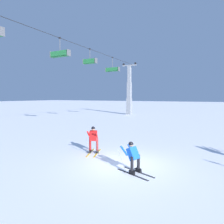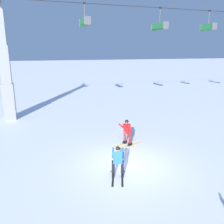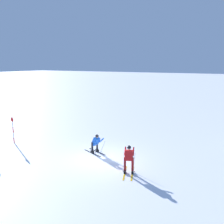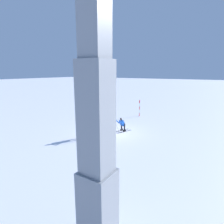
{
  "view_description": "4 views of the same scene",
  "coord_description": "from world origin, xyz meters",
  "px_view_note": "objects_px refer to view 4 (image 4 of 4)",
  "views": [
    {
      "loc": [
        -8.84,
        -3.97,
        3.35
      ],
      "look_at": [
        -0.13,
        0.65,
        2.58
      ],
      "focal_mm": 32.12,
      "sensor_mm": 36.0,
      "label": 1
    },
    {
      "loc": [
        -4.09,
        -10.0,
        5.6
      ],
      "look_at": [
        -0.91,
        -0.21,
        2.89
      ],
      "focal_mm": 37.68,
      "sensor_mm": 36.0,
      "label": 2
    },
    {
      "loc": [
        12.37,
        7.39,
        6.09
      ],
      "look_at": [
        -0.41,
        0.69,
        3.09
      ],
      "focal_mm": 38.29,
      "sensor_mm": 36.0,
      "label": 3
    },
    {
      "loc": [
        -9.14,
        14.45,
        5.68
      ],
      "look_at": [
        -0.74,
        0.97,
        2.22
      ],
      "focal_mm": 30.1,
      "sensor_mm": 36.0,
      "label": 4
    }
  ],
  "objects_px": {
    "lift_tower_near": "(97,139)",
    "trail_marker_pole": "(139,108)",
    "skier_carving_main": "(122,124)",
    "skier_distant_uphill": "(109,109)",
    "skier_distant_downhill": "(87,128)"
  },
  "relations": [
    {
      "from": "lift_tower_near",
      "to": "skier_distant_uphill",
      "type": "relative_size",
      "value": 5.19
    },
    {
      "from": "skier_distant_downhill",
      "to": "skier_distant_uphill",
      "type": "bearing_deg",
      "value": -70.26
    },
    {
      "from": "lift_tower_near",
      "to": "skier_distant_uphill",
      "type": "bearing_deg",
      "value": -58.14
    },
    {
      "from": "skier_carving_main",
      "to": "lift_tower_near",
      "type": "bearing_deg",
      "value": 115.74
    },
    {
      "from": "lift_tower_near",
      "to": "skier_distant_downhill",
      "type": "height_order",
      "value": "lift_tower_near"
    },
    {
      "from": "skier_carving_main",
      "to": "trail_marker_pole",
      "type": "relative_size",
      "value": 0.87
    },
    {
      "from": "skier_carving_main",
      "to": "trail_marker_pole",
      "type": "bearing_deg",
      "value": -80.3
    },
    {
      "from": "lift_tower_near",
      "to": "trail_marker_pole",
      "type": "xyz_separation_m",
      "value": [
        6.65,
        -18.11,
        -2.78
      ]
    },
    {
      "from": "trail_marker_pole",
      "to": "lift_tower_near",
      "type": "bearing_deg",
      "value": 110.16
    },
    {
      "from": "skier_distant_uphill",
      "to": "skier_carving_main",
      "type": "bearing_deg",
      "value": 133.63
    },
    {
      "from": "skier_carving_main",
      "to": "skier_distant_uphill",
      "type": "height_order",
      "value": "skier_distant_uphill"
    },
    {
      "from": "skier_carving_main",
      "to": "trail_marker_pole",
      "type": "xyz_separation_m",
      "value": [
        1.14,
        -6.69,
        0.37
      ]
    },
    {
      "from": "lift_tower_near",
      "to": "trail_marker_pole",
      "type": "bearing_deg",
      "value": -69.84
    },
    {
      "from": "skier_carving_main",
      "to": "skier_distant_uphill",
      "type": "relative_size",
      "value": 1.0
    },
    {
      "from": "skier_distant_uphill",
      "to": "lift_tower_near",
      "type": "bearing_deg",
      "value": 121.86
    }
  ]
}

